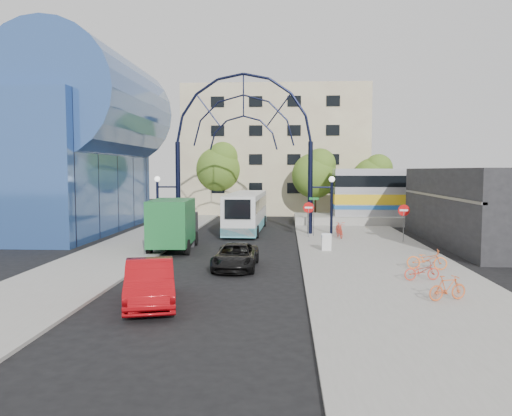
# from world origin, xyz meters

# --- Properties ---
(ground) EXTENTS (120.00, 120.00, 0.00)m
(ground) POSITION_xyz_m (0.00, 0.00, 0.00)
(ground) COLOR black
(ground) RESTS_ON ground
(sidewalk_east) EXTENTS (8.00, 56.00, 0.12)m
(sidewalk_east) POSITION_xyz_m (8.00, 4.00, 0.06)
(sidewalk_east) COLOR gray
(sidewalk_east) RESTS_ON ground
(plaza_west) EXTENTS (5.00, 50.00, 0.12)m
(plaza_west) POSITION_xyz_m (-6.50, 6.00, 0.06)
(plaza_west) COLOR gray
(plaza_west) RESTS_ON ground
(gateway_arch) EXTENTS (13.64, 0.44, 12.10)m
(gateway_arch) POSITION_xyz_m (0.00, 14.00, 8.56)
(gateway_arch) COLOR black
(gateway_arch) RESTS_ON ground
(stop_sign) EXTENTS (0.80, 0.07, 2.50)m
(stop_sign) POSITION_xyz_m (4.80, 12.00, 1.99)
(stop_sign) COLOR slate
(stop_sign) RESTS_ON sidewalk_east
(do_not_enter_sign) EXTENTS (0.76, 0.07, 2.48)m
(do_not_enter_sign) POSITION_xyz_m (11.00, 10.00, 1.98)
(do_not_enter_sign) COLOR slate
(do_not_enter_sign) RESTS_ON sidewalk_east
(street_name_sign) EXTENTS (0.70, 0.70, 2.80)m
(street_name_sign) POSITION_xyz_m (5.20, 12.60, 2.13)
(street_name_sign) COLOR slate
(street_name_sign) RESTS_ON sidewalk_east
(sandwich_board) EXTENTS (0.55, 0.61, 0.99)m
(sandwich_board) POSITION_xyz_m (5.60, 5.98, 0.74)
(sandwich_board) COLOR white
(sandwich_board) RESTS_ON sidewalk_east
(transit_hall) EXTENTS (16.50, 18.00, 14.50)m
(transit_hall) POSITION_xyz_m (-15.30, 15.00, 6.70)
(transit_hall) COLOR #305293
(transit_hall) RESTS_ON ground
(commercial_block_east) EXTENTS (6.00, 16.00, 5.00)m
(commercial_block_east) POSITION_xyz_m (16.00, 10.00, 2.50)
(commercial_block_east) COLOR black
(commercial_block_east) RESTS_ON ground
(apartment_block) EXTENTS (20.00, 12.10, 14.00)m
(apartment_block) POSITION_xyz_m (2.00, 34.97, 7.00)
(apartment_block) COLOR tan
(apartment_block) RESTS_ON ground
(train_platform) EXTENTS (32.00, 5.00, 0.80)m
(train_platform) POSITION_xyz_m (20.00, 22.00, 0.40)
(train_platform) COLOR gray
(train_platform) RESTS_ON ground
(train_car) EXTENTS (25.10, 3.05, 4.20)m
(train_car) POSITION_xyz_m (20.00, 22.00, 2.90)
(train_car) COLOR #B7B7BC
(train_car) RESTS_ON train_platform
(tree_north_a) EXTENTS (4.48, 4.48, 7.00)m
(tree_north_a) POSITION_xyz_m (6.12, 25.93, 4.61)
(tree_north_a) COLOR #382314
(tree_north_a) RESTS_ON ground
(tree_north_b) EXTENTS (5.12, 5.12, 8.00)m
(tree_north_b) POSITION_xyz_m (-3.88, 29.93, 5.27)
(tree_north_b) COLOR #382314
(tree_north_b) RESTS_ON ground
(tree_north_c) EXTENTS (4.16, 4.16, 6.50)m
(tree_north_c) POSITION_xyz_m (12.12, 27.93, 4.28)
(tree_north_c) COLOR #382314
(tree_north_c) RESTS_ON ground
(city_bus) EXTENTS (2.87, 11.21, 3.06)m
(city_bus) POSITION_xyz_m (0.03, 16.14, 1.60)
(city_bus) COLOR silver
(city_bus) RESTS_ON ground
(green_truck) EXTENTS (2.67, 6.31, 3.12)m
(green_truck) POSITION_xyz_m (-3.65, 6.51, 1.56)
(green_truck) COLOR black
(green_truck) RESTS_ON ground
(black_suv) EXTENTS (2.10, 4.47, 1.24)m
(black_suv) POSITION_xyz_m (0.72, 0.83, 0.62)
(black_suv) COLOR black
(black_suv) RESTS_ON ground
(red_sedan) EXTENTS (2.90, 5.14, 1.60)m
(red_sedan) POSITION_xyz_m (-1.74, -5.87, 0.80)
(red_sedan) COLOR #9F090F
(red_sedan) RESTS_ON ground
(bike_near_a) EXTENTS (0.82, 1.93, 0.99)m
(bike_near_a) POSITION_xyz_m (7.11, 13.37, 0.62)
(bike_near_a) COLOR #F34630
(bike_near_a) RESTS_ON sidewalk_east
(bike_near_b) EXTENTS (0.69, 1.77, 1.04)m
(bike_near_b) POSITION_xyz_m (6.96, 11.61, 0.64)
(bike_near_b) COLOR red
(bike_near_b) RESTS_ON sidewalk_east
(bike_far_a) EXTENTS (1.94, 0.93, 0.98)m
(bike_far_a) POSITION_xyz_m (9.95, 0.63, 0.61)
(bike_far_a) COLOR orange
(bike_far_a) RESTS_ON sidewalk_east
(bike_far_b) EXTENTS (1.60, 0.92, 0.93)m
(bike_far_b) POSITION_xyz_m (9.10, -5.14, 0.58)
(bike_far_b) COLOR #D05729
(bike_far_b) RESTS_ON sidewalk_east
(bike_far_c) EXTENTS (1.66, 0.83, 0.83)m
(bike_far_c) POSITION_xyz_m (9.07, -1.78, 0.54)
(bike_far_c) COLOR red
(bike_far_c) RESTS_ON sidewalk_east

